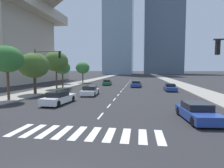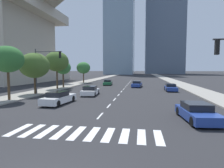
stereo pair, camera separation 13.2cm
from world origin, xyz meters
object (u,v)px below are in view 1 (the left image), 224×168
(traffic_signal_far, at_px, (45,64))
(street_tree_second, at_px, (34,65))
(sedan_blue_0, at_px, (136,84))
(sedan_white_2, at_px, (90,91))
(street_tree_third, at_px, (56,61))
(sedan_blue_1, at_px, (170,88))
(street_tree_nearest, at_px, (7,59))
(sedan_green_5, at_px, (107,83))
(street_tree_fifth, at_px, (83,68))
(sedan_white_4, at_px, (59,98))
(street_tree_fourth, at_px, (62,68))
(sedan_blue_3, at_px, (197,112))

(traffic_signal_far, xyz_separation_m, street_tree_second, (-1.75, 0.29, -0.26))
(sedan_blue_0, relative_size, sedan_white_2, 1.08)
(traffic_signal_far, bearing_deg, street_tree_third, 103.39)
(sedan_blue_1, height_order, street_tree_nearest, street_tree_nearest)
(street_tree_second, distance_m, street_tree_third, 7.13)
(street_tree_second, bearing_deg, traffic_signal_far, -9.41)
(sedan_green_5, relative_size, street_tree_fifth, 0.90)
(traffic_signal_far, relative_size, street_tree_second, 1.09)
(street_tree_nearest, bearing_deg, sedan_green_5, 72.49)
(sedan_white_4, relative_size, street_tree_third, 0.73)
(street_tree_third, xyz_separation_m, street_tree_fourth, (0.00, 2.68, -1.09))
(street_tree_nearest, xyz_separation_m, street_tree_third, (0.00, 12.39, 0.28))
(sedan_blue_0, height_order, sedan_blue_3, sedan_blue_0)
(sedan_white_2, relative_size, sedan_blue_3, 0.97)
(sedan_white_2, bearing_deg, street_tree_nearest, 123.79)
(sedan_white_4, bearing_deg, sedan_white_2, -7.16)
(street_tree_nearest, relative_size, street_tree_fourth, 1.21)
(street_tree_second, bearing_deg, street_tree_fourth, 90.00)
(sedan_blue_3, height_order, street_tree_nearest, street_tree_nearest)
(sedan_white_4, distance_m, traffic_signal_far, 8.38)
(sedan_white_4, bearing_deg, street_tree_fourth, 27.12)
(sedan_blue_1, height_order, sedan_blue_3, sedan_blue_3)
(sedan_blue_1, relative_size, street_tree_fifth, 0.81)
(sedan_white_2, distance_m, sedan_white_4, 6.98)
(sedan_blue_1, distance_m, sedan_white_4, 19.21)
(street_tree_nearest, bearing_deg, street_tree_fifth, 90.00)
(sedan_white_4, bearing_deg, street_tree_second, 51.26)
(traffic_signal_far, distance_m, street_tree_second, 1.80)
(sedan_blue_3, xyz_separation_m, street_tree_second, (-18.73, 10.67, 3.55))
(sedan_white_2, height_order, street_tree_fifth, street_tree_fifth)
(traffic_signal_far, relative_size, street_tree_fourth, 1.25)
(sedan_blue_3, relative_size, traffic_signal_far, 0.72)
(street_tree_nearest, bearing_deg, street_tree_third, 90.00)
(sedan_green_5, relative_size, street_tree_second, 0.84)
(street_tree_fourth, distance_m, street_tree_fifth, 12.89)
(street_tree_fourth, bearing_deg, street_tree_nearest, -90.00)
(traffic_signal_far, xyz_separation_m, street_tree_third, (-1.75, 7.37, 0.60))
(sedan_blue_1, distance_m, sedan_green_5, 16.05)
(sedan_blue_0, height_order, street_tree_fifth, street_tree_fifth)
(street_tree_fifth, bearing_deg, street_tree_nearest, -90.00)
(street_tree_third, xyz_separation_m, street_tree_fifth, (0.00, 15.56, -1.00))
(street_tree_third, bearing_deg, street_tree_nearest, -90.00)
(street_tree_fifth, bearing_deg, sedan_white_2, -70.27)
(street_tree_third, bearing_deg, sedan_white_2, -39.21)
(sedan_white_2, relative_size, street_tree_second, 0.76)
(sedan_white_2, bearing_deg, sedan_blue_0, -28.21)
(sedan_blue_3, bearing_deg, street_tree_fourth, -143.16)
(sedan_blue_0, distance_m, sedan_white_4, 21.39)
(sedan_white_2, height_order, traffic_signal_far, traffic_signal_far)
(street_tree_fourth, bearing_deg, sedan_blue_0, 16.14)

